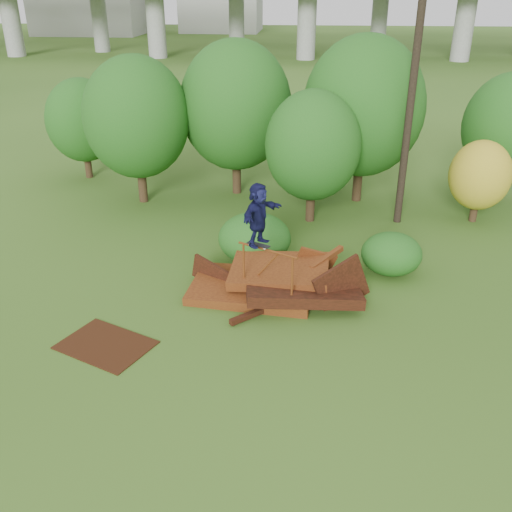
# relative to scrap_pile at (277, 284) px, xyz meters

# --- Properties ---
(ground) EXTENTS (240.00, 240.00, 0.00)m
(ground) POSITION_rel_scrap_pile_xyz_m (0.25, -2.64, -0.39)
(ground) COLOR #2D5116
(ground) RESTS_ON ground
(scrap_pile) EXTENTS (5.44, 3.20, 1.88)m
(scrap_pile) POSITION_rel_scrap_pile_xyz_m (0.00, 0.00, 0.00)
(scrap_pile) COLOR #451C0C
(scrap_pile) RESTS_ON ground
(grind_rail) EXTENTS (1.70, 0.94, 1.85)m
(grind_rail) POSITION_rel_scrap_pile_xyz_m (-0.23, -0.70, 0.85)
(grind_rail) COLOR #66330F
(grind_rail) RESTS_ON ground
(skateboard) EXTENTS (0.69, 0.48, 0.07)m
(skateboard) POSITION_rel_scrap_pile_xyz_m (-0.49, -0.57, 1.52)
(skateboard) COLOR black
(skateboard) RESTS_ON grind_rail
(skater) EXTENTS (1.26, 1.67, 1.76)m
(skater) POSITION_rel_scrap_pile_xyz_m (-0.49, -0.57, 2.41)
(skater) COLOR #11123A
(skater) RESTS_ON skateboard
(flat_plate) EXTENTS (2.73, 2.41, 0.03)m
(flat_plate) POSITION_rel_scrap_pile_xyz_m (-4.23, -2.96, -0.38)
(flat_plate) COLOR #32180A
(flat_plate) RESTS_ON ground
(tree_0) EXTENTS (4.24, 4.24, 5.98)m
(tree_0) POSITION_rel_scrap_pile_xyz_m (-6.09, 7.61, 3.14)
(tree_0) COLOR black
(tree_0) RESTS_ON ground
(tree_1) EXTENTS (4.65, 4.65, 6.47)m
(tree_1) POSITION_rel_scrap_pile_xyz_m (-2.27, 9.07, 3.39)
(tree_1) COLOR black
(tree_1) RESTS_ON ground
(tree_2) EXTENTS (3.56, 3.56, 5.02)m
(tree_2) POSITION_rel_scrap_pile_xyz_m (0.96, 6.06, 2.57)
(tree_2) COLOR black
(tree_2) RESTS_ON ground
(tree_3) EXTENTS (4.85, 4.85, 6.73)m
(tree_3) POSITION_rel_scrap_pile_xyz_m (2.94, 8.55, 3.54)
(tree_3) COLOR black
(tree_3) RESTS_ON ground
(tree_4) EXTENTS (2.31, 2.31, 3.18)m
(tree_4) POSITION_rel_scrap_pile_xyz_m (7.30, 6.56, 1.46)
(tree_4) COLOR black
(tree_4) RESTS_ON ground
(tree_5) EXTENTS (3.78, 3.78, 5.31)m
(tree_5) POSITION_rel_scrap_pile_xyz_m (8.92, 9.10, 2.73)
(tree_5) COLOR black
(tree_5) RESTS_ON ground
(tree_6) EXTENTS (3.30, 3.30, 4.61)m
(tree_6) POSITION_rel_scrap_pile_xyz_m (-9.55, 10.61, 2.31)
(tree_6) COLOR black
(tree_6) RESTS_ON ground
(shrub_left) EXTENTS (2.40, 2.21, 1.66)m
(shrub_left) POSITION_rel_scrap_pile_xyz_m (-0.86, 2.28, 0.44)
(shrub_left) COLOR #195617
(shrub_left) RESTS_ON ground
(shrub_right) EXTENTS (1.91, 1.75, 1.35)m
(shrub_right) POSITION_rel_scrap_pile_xyz_m (3.54, 1.80, 0.28)
(shrub_right) COLOR #195617
(shrub_right) RESTS_ON ground
(utility_pole) EXTENTS (1.40, 0.28, 10.85)m
(utility_pole) POSITION_rel_scrap_pile_xyz_m (4.36, 6.25, 5.10)
(utility_pole) COLOR black
(utility_pole) RESTS_ON ground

